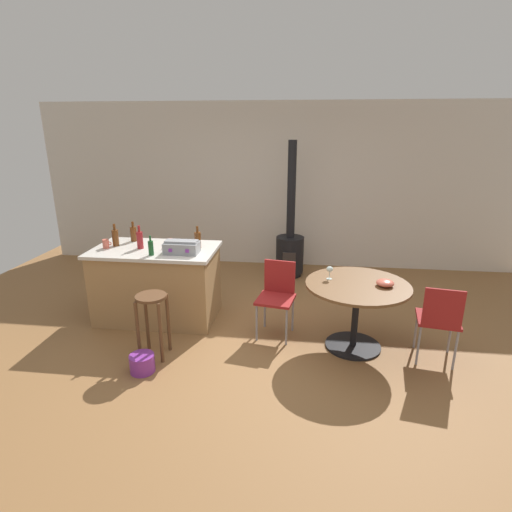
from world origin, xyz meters
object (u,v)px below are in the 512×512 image
at_px(folding_chair_near, 439,318).
at_px(folding_chair_far, 277,293).
at_px(wooden_stool, 152,313).
at_px(bottle_0, 198,240).
at_px(serving_bowl, 385,283).
at_px(dining_table, 357,299).
at_px(bottle_1, 140,240).
at_px(bottle_2, 151,248).
at_px(cup_0, 106,244).
at_px(toolbox, 182,247).
at_px(kitchen_island, 157,283).
at_px(bottle_3, 115,237).
at_px(cup_1, 170,243).
at_px(wood_stove, 290,245).
at_px(plastic_bucket, 142,363).
at_px(wine_glass, 330,270).
at_px(bottle_4, 133,234).

relative_size(folding_chair_near, folding_chair_far, 1.00).
xyz_separation_m(wooden_stool, folding_chair_near, (2.88, 0.23, 0.01)).
bearing_deg(folding_chair_near, bottle_0, 164.64).
height_order(folding_chair_far, serving_bowl, folding_chair_far).
relative_size(wooden_stool, dining_table, 0.63).
height_order(wooden_stool, bottle_1, bottle_1).
bearing_deg(bottle_2, cup_0, 162.08).
height_order(folding_chair_near, bottle_0, bottle_0).
distance_m(bottle_0, bottle_1, 0.69).
distance_m(folding_chair_near, folding_chair_far, 1.70).
bearing_deg(folding_chair_far, toolbox, 175.74).
relative_size(kitchen_island, folding_chair_far, 1.74).
bearing_deg(bottle_0, bottle_1, -172.15).
relative_size(toolbox, bottle_1, 1.39).
bearing_deg(cup_0, kitchen_island, 6.18).
bearing_deg(toolbox, bottle_1, 167.37).
bearing_deg(kitchen_island, wooden_stool, -72.94).
distance_m(toolbox, bottle_3, 0.91).
bearing_deg(bottle_1, cup_1, 15.49).
height_order(folding_chair_near, wood_stove, wood_stove).
distance_m(folding_chair_near, cup_1, 3.09).
distance_m(bottle_2, plastic_bucket, 1.30).
distance_m(wooden_stool, wood_stove, 2.90).
bearing_deg(cup_1, plastic_bucket, -86.68).
xyz_separation_m(toolbox, bottle_2, (-0.32, -0.12, 0.02)).
distance_m(kitchen_island, bottle_2, 0.61).
relative_size(kitchen_island, wooden_stool, 2.16).
bearing_deg(wood_stove, bottle_1, -134.89).
xyz_separation_m(bottle_0, plastic_bucket, (-0.27, -1.25, -0.92)).
bearing_deg(wine_glass, kitchen_island, 170.54).
bearing_deg(cup_1, wood_stove, 49.80).
relative_size(folding_chair_near, bottle_2, 3.68).
bearing_deg(folding_chair_near, plastic_bucket, -169.60).
height_order(toolbox, bottle_2, bottle_2).
height_order(kitchen_island, cup_0, cup_0).
xyz_separation_m(wooden_stool, folding_chair_far, (1.23, 0.65, 0.01)).
bearing_deg(bottle_3, bottle_0, 1.48).
xyz_separation_m(dining_table, toolbox, (-1.97, 0.30, 0.41)).
height_order(dining_table, cup_0, cup_0).
distance_m(bottle_2, bottle_4, 0.70).
relative_size(dining_table, bottle_0, 4.02).
height_order(wood_stove, bottle_2, wood_stove).
relative_size(kitchen_island, dining_table, 1.36).
xyz_separation_m(dining_table, folding_chair_near, (0.79, -0.20, -0.07)).
distance_m(dining_table, bottle_0, 1.96).
relative_size(cup_0, cup_1, 0.92).
xyz_separation_m(bottle_4, cup_1, (0.55, -0.21, -0.05)).
relative_size(wooden_stool, cup_0, 6.12).
xyz_separation_m(folding_chair_near, wine_glass, (-1.08, 0.31, 0.35)).
height_order(kitchen_island, bottle_2, bottle_2).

